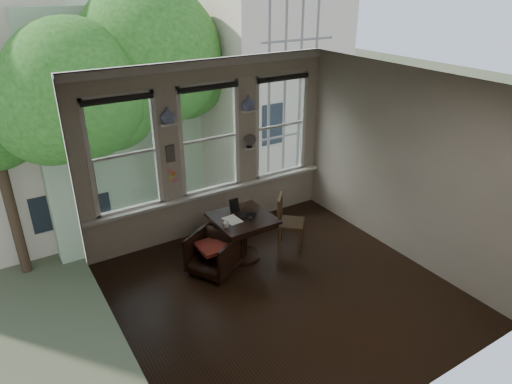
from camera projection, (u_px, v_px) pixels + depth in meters
ground at (283, 291)px, 6.66m from camera, size 4.50×4.50×0.00m
ceiling at (289, 85)px, 5.38m from camera, size 4.50×4.50×0.00m
wall_back at (209, 150)px, 7.75m from camera, size 4.50×0.00×4.50m
wall_front at (424, 288)px, 4.29m from camera, size 4.50×0.00×4.50m
wall_left at (116, 247)px, 4.94m from camera, size 0.00×4.50×4.50m
wall_right at (404, 166)px, 7.10m from camera, size 0.00×4.50×4.50m
window_left at (123, 155)px, 6.97m from camera, size 1.10×0.12×1.90m
window_center at (209, 139)px, 7.66m from camera, size 1.10×0.12×1.90m
window_right at (279, 125)px, 8.36m from camera, size 1.10×0.12×1.90m
shelf_left at (168, 124)px, 7.07m from camera, size 0.26×0.16×0.03m
shelf_right at (248, 111)px, 7.76m from camera, size 0.26×0.16×0.03m
intercom at (170, 153)px, 7.30m from camera, size 0.14×0.06×0.28m
sticky_notes at (172, 173)px, 7.45m from camera, size 0.16×0.01×0.24m
desk_fan at (249, 143)px, 7.99m from camera, size 0.20×0.20×0.24m
vase_left at (168, 115)px, 7.01m from camera, size 0.24×0.24×0.25m
vase_right at (248, 103)px, 7.70m from camera, size 0.24×0.24×0.25m
table at (243, 238)px, 7.31m from camera, size 0.90×0.90×0.75m
armchair_left at (213, 254)px, 6.98m from camera, size 0.95×0.94×0.64m
cushion_red at (213, 246)px, 6.93m from camera, size 0.45×0.45×0.06m
side_chair_right at (291, 222)px, 7.59m from camera, size 0.59×0.59×0.92m
laptop at (249, 216)px, 7.15m from camera, size 0.30×0.20×0.02m
mug at (226, 225)px, 6.83m from camera, size 0.10×0.10×0.09m
drinking_glass at (251, 217)px, 7.05m from camera, size 0.14×0.14×0.09m
tablet at (234, 205)px, 7.27m from camera, size 0.16×0.08×0.22m
papers at (232, 220)px, 7.06m from camera, size 0.24×0.31×0.00m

